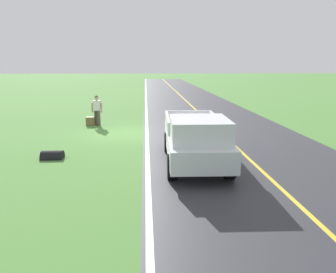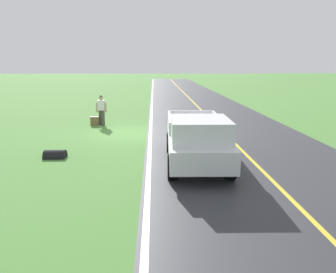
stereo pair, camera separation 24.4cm
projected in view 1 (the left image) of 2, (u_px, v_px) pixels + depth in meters
ground_plane at (126, 133)px, 17.19m from camera, size 200.00×200.00×0.00m
road_surface at (220, 132)px, 17.51m from camera, size 8.02×120.00×0.00m
lane_edge_line at (147, 133)px, 17.26m from camera, size 0.16×117.60×0.00m
lane_centre_line at (220, 132)px, 17.51m from camera, size 0.14×117.60×0.00m
hitchhiker_walking at (97, 109)px, 19.17m from camera, size 0.62×0.53×1.75m
suitcase_carried at (90, 121)px, 19.25m from camera, size 0.47×0.23×0.51m
pickup_truck_passing at (196, 139)px, 11.65m from camera, size 2.22×5.46×1.82m
drainage_culvert at (53, 158)px, 12.69m from camera, size 0.80×0.60×0.60m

